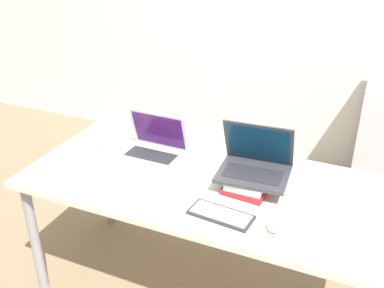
{
  "coord_description": "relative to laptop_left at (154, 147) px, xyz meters",
  "views": [
    {
      "loc": [
        0.65,
        -1.28,
        1.82
      ],
      "look_at": [
        -0.08,
        0.39,
        0.89
      ],
      "focal_mm": 42.0,
      "sensor_mm": 36.0,
      "label": 1
    }
  ],
  "objects": [
    {
      "name": "laptop_on_books",
      "position": [
        0.56,
        -0.08,
        0.07
      ],
      "size": [
        0.33,
        0.27,
        0.24
      ],
      "color": "#333338",
      "rests_on": "book_stack"
    },
    {
      "name": "mug",
      "position": [
        -0.24,
        -0.04,
        0.0
      ],
      "size": [
        0.14,
        0.09,
        0.1
      ],
      "color": "white",
      "rests_on": "desk"
    },
    {
      "name": "laptop_left",
      "position": [
        0.0,
        0.0,
        0.0
      ],
      "size": [
        0.32,
        0.23,
        0.23
      ],
      "color": "#B2B2B7",
      "rests_on": "desk"
    },
    {
      "name": "mouse",
      "position": [
        0.73,
        -0.35,
        -0.03
      ],
      "size": [
        0.06,
        0.1,
        0.03
      ],
      "color": "white",
      "rests_on": "desk"
    },
    {
      "name": "wireless_keyboard",
      "position": [
        0.5,
        -0.36,
        -0.04
      ],
      "size": [
        0.28,
        0.14,
        0.01
      ],
      "color": "#28282D",
      "rests_on": "desk"
    },
    {
      "name": "desk",
      "position": [
        0.35,
        -0.13,
        -0.11
      ],
      "size": [
        1.75,
        0.79,
        0.71
      ],
      "color": "beige",
      "rests_on": "ground_plane"
    },
    {
      "name": "book_stack",
      "position": [
        0.55,
        -0.1,
        -0.02
      ],
      "size": [
        0.21,
        0.28,
        0.06
      ],
      "color": "maroon",
      "rests_on": "desk"
    }
  ]
}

